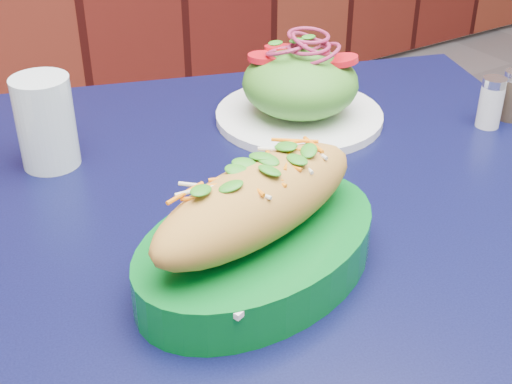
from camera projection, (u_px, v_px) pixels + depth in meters
cafe_table at (285, 258)px, 0.89m from camera, size 1.02×1.02×0.75m
banh_mi_basket at (258, 231)px, 0.70m from camera, size 0.32×0.25×0.13m
salad_plate at (300, 88)px, 1.00m from camera, size 0.24×0.24×0.13m
water_glass at (46, 122)px, 0.89m from camera, size 0.07×0.07×0.12m
salt_shaker at (491, 102)px, 0.99m from camera, size 0.03×0.03×0.07m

